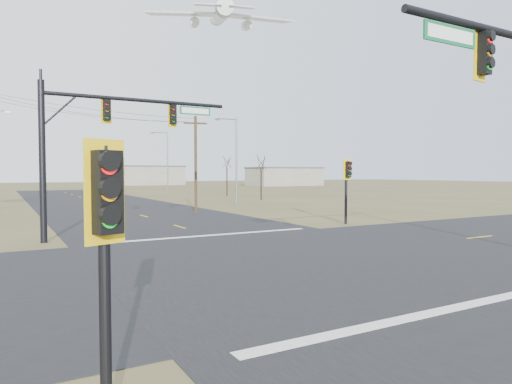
# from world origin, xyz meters

# --- Properties ---
(ground) EXTENTS (320.00, 320.00, 0.00)m
(ground) POSITION_xyz_m (0.00, 0.00, 0.00)
(ground) COLOR brown
(ground) RESTS_ON ground
(road_ew) EXTENTS (160.00, 14.00, 0.02)m
(road_ew) POSITION_xyz_m (0.00, 0.00, 0.01)
(road_ew) COLOR black
(road_ew) RESTS_ON ground
(road_ns) EXTENTS (14.00, 160.00, 0.02)m
(road_ns) POSITION_xyz_m (0.00, 0.00, 0.01)
(road_ns) COLOR black
(road_ns) RESTS_ON ground
(stop_bar_near) EXTENTS (12.00, 0.40, 0.01)m
(stop_bar_near) POSITION_xyz_m (0.00, -7.50, 0.03)
(stop_bar_near) COLOR silver
(stop_bar_near) RESTS_ON road_ns
(stop_bar_far) EXTENTS (12.00, 0.40, 0.01)m
(stop_bar_far) POSITION_xyz_m (0.00, 7.50, 0.03)
(stop_bar_far) COLOR silver
(stop_bar_far) RESTS_ON road_ns
(mast_arm_far) EXTENTS (9.59, 0.55, 7.77)m
(mast_arm_far) POSITION_xyz_m (-5.03, 9.18, 5.57)
(mast_arm_far) COLOR black
(mast_arm_far) RESTS_ON ground
(pedestal_signal_ne) EXTENTS (0.60, 0.52, 4.27)m
(pedestal_signal_ne) POSITION_xyz_m (10.16, 8.21, 3.14)
(pedestal_signal_ne) COLOR black
(pedestal_signal_ne) RESTS_ON ground
(pedestal_signal_sw) EXTENTS (0.66, 0.56, 3.82)m
(pedestal_signal_sw) POSITION_xyz_m (-8.48, -8.82, 2.83)
(pedestal_signal_sw) COLOR black
(pedestal_signal_sw) RESTS_ON ground
(utility_pole_near) EXTENTS (1.96, 0.44, 8.05)m
(utility_pole_near) POSITION_xyz_m (4.58, 20.69, 4.23)
(utility_pole_near) COLOR #4C3720
(utility_pole_near) RESTS_ON ground
(streetlight_a) EXTENTS (2.56, 0.41, 9.13)m
(streetlight_a) POSITION_xyz_m (11.93, 28.10, 5.13)
(streetlight_a) COLOR slate
(streetlight_a) RESTS_ON ground
(streetlight_b) EXTENTS (2.64, 0.30, 9.47)m
(streetlight_b) POSITION_xyz_m (11.98, 50.76, 5.32)
(streetlight_b) COLOR slate
(streetlight_b) RESTS_ON ground
(bare_tree_c) EXTENTS (3.11, 3.11, 5.96)m
(bare_tree_c) POSITION_xyz_m (18.69, 34.23, 4.67)
(bare_tree_c) COLOR black
(bare_tree_c) RESTS_ON ground
(bare_tree_d) EXTENTS (2.41, 2.41, 6.14)m
(bare_tree_d) POSITION_xyz_m (18.96, 44.56, 4.94)
(bare_tree_d) COLOR black
(bare_tree_d) RESTS_ON ground
(warehouse_mid) EXTENTS (20.00, 12.00, 5.00)m
(warehouse_mid) POSITION_xyz_m (25.00, 110.00, 2.50)
(warehouse_mid) COLOR gray
(warehouse_mid) RESTS_ON ground
(warehouse_right) EXTENTS (18.00, 10.00, 4.50)m
(warehouse_right) POSITION_xyz_m (55.00, 85.00, 2.25)
(warehouse_right) COLOR gray
(warehouse_right) RESTS_ON ground
(jet_airliner) EXTENTS (24.18, 24.90, 12.21)m
(jet_airliner) POSITION_xyz_m (29.00, 68.05, 34.71)
(jet_airliner) COLOR silver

